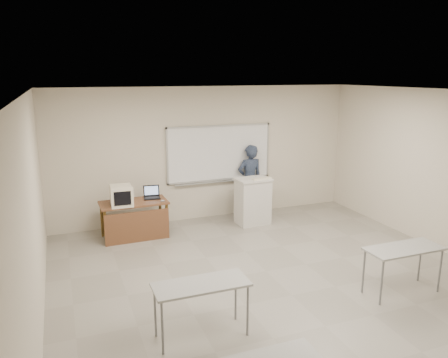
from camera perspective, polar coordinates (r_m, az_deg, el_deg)
name	(u,v)px	position (r m, az deg, el deg)	size (l,w,h in m)	color
floor	(292,296)	(6.91, 8.87, -14.82)	(7.00, 8.00, 0.01)	gray
whiteboard	(219,154)	(9.98, -0.60, 3.30)	(2.48, 0.10, 1.31)	white
student_desks	(350,297)	(5.61, 16.16, -14.55)	(4.40, 2.20, 0.73)	gray
instructor_desk	(135,214)	(8.96, -11.55, -4.47)	(1.34, 0.67, 0.75)	brown
podium	(253,201)	(9.70, 3.77, -2.88)	(0.73, 0.54, 1.03)	beige
crt_monitor	(121,195)	(8.79, -13.27, -2.10)	(0.42, 0.47, 0.40)	beige
laptop	(151,195)	(9.20, -9.46, -2.09)	(0.33, 0.31, 0.24)	black
mouse	(163,201)	(8.90, -8.04, -2.84)	(0.09, 0.06, 0.03)	#95979B
keyboard	(262,179)	(9.52, 4.94, 0.05)	(0.44, 0.15, 0.02)	beige
presenter	(250,180)	(10.27, 3.39, -0.11)	(0.61, 0.40, 1.67)	black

